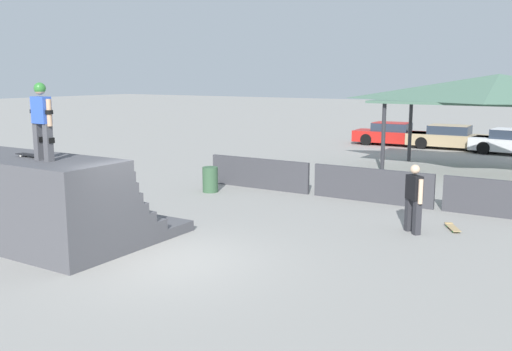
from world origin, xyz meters
TOP-DOWN VIEW (x-y plane):
  - ground_plane at (0.00, 0.00)m, footprint 160.00×160.00m
  - quarter_pipe_ramp at (-3.55, -0.34)m, footprint 5.18×3.93m
  - skater_on_deck at (-2.55, -0.85)m, footprint 0.71×0.25m
  - skateboard_on_deck at (-3.20, -0.68)m, footprint 0.84×0.21m
  - bystander_walking at (3.82, 5.01)m, footprint 0.59×0.54m
  - skateboard_on_ground at (4.60, 5.85)m, footprint 0.58×0.83m
  - barrier_fence at (1.68, 7.81)m, footprint 12.07×0.12m
  - pavilion_shelter at (3.98, 15.07)m, footprint 9.19×4.19m
  - trash_bin at (-3.49, 6.41)m, footprint 0.52×0.52m
  - parked_car_red at (-2.57, 22.43)m, footprint 4.39×1.89m
  - parked_car_tan at (0.61, 22.42)m, footprint 4.56×1.82m

SIDE VIEW (x-z plane):
  - ground_plane at x=0.00m, z-range 0.00..0.00m
  - skateboard_on_ground at x=4.60m, z-range 0.01..0.10m
  - trash_bin at x=-3.49m, z-range 0.00..0.85m
  - barrier_fence at x=1.68m, z-range 0.00..1.05m
  - parked_car_red at x=-2.57m, z-range -0.03..1.24m
  - parked_car_tan at x=0.61m, z-range -0.03..1.24m
  - quarter_pipe_ramp at x=-3.55m, z-range -0.14..1.93m
  - bystander_walking at x=3.82m, z-range 0.10..1.82m
  - skateboard_on_deck at x=-3.20m, z-range 2.08..2.17m
  - skater_on_deck at x=-2.55m, z-range 2.19..3.86m
  - pavilion_shelter at x=3.98m, z-range 1.38..5.32m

